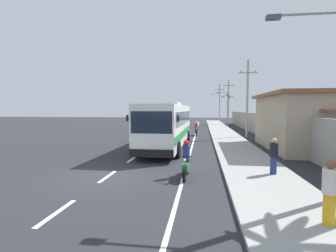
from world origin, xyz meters
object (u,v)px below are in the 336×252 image
Objects in this scene: coach_bus_foreground at (168,124)px; pedestrian_midwalk at (274,155)px; utility_pole_distant at (219,101)px; pedestrian_near_kerb at (330,191)px; palm_second at (228,102)px; motorcycle_beside_bus at (196,130)px; utility_pole_far at (228,102)px; utility_pole_mid at (247,98)px; coach_bus_far_lane at (165,117)px; motorcycle_trailing at (186,162)px.

coach_bus_foreground is 10.02m from pedestrian_midwalk.
coach_bus_foreground is at bearing -98.67° from utility_pole_distant.
pedestrian_near_kerb is 0.27× the size of palm_second.
motorcycle_beside_bus is 0.24× the size of utility_pole_far.
utility_pole_far is 18.71m from utility_pole_distant.
pedestrian_near_kerb is 43.45m from palm_second.
pedestrian_near_kerb is 5.00m from pedestrian_midwalk.
utility_pole_far is (1.31, 34.40, 3.39)m from pedestrian_midwalk.
palm_second is at bearing -13.80° from pedestrian_midwalk.
coach_bus_foreground is at bearing -102.24° from motorcycle_beside_bus.
utility_pole_mid is 0.86× the size of utility_pole_distant.
motorcycle_beside_bus is 22.59m from pedestrian_near_kerb.
coach_bus_far_lane is 15.63m from utility_pole_mid.
motorcycle_beside_bus is 36.43m from utility_pole_distant.
coach_bus_far_lane reaches higher than pedestrian_midwalk.
motorcycle_beside_bus is 0.32× the size of palm_second.
palm_second reaches higher than motorcycle_trailing.
pedestrian_near_kerb reaches higher than pedestrian_midwalk.
motorcycle_trailing is (-0.02, -17.84, 0.00)m from motorcycle_beside_bus.
utility_pole_far is at bearing 74.80° from coach_bus_foreground.
utility_pole_mid is at bearing -89.28° from utility_pole_distant.
palm_second reaches higher than pedestrian_near_kerb.
pedestrian_midwalk is (3.85, -17.25, 0.32)m from motorcycle_beside_bus.
utility_pole_mid is at bearing -16.68° from pedestrian_midwalk.
utility_pole_mid is (5.35, -1.54, 3.57)m from motorcycle_beside_bus.
pedestrian_near_kerb reaches higher than motorcycle_beside_bus.
utility_pole_mid is at bearing -16.11° from motorcycle_beside_bus.
utility_pole_distant is (1.02, 53.10, 4.03)m from pedestrian_midwalk.
coach_bus_foreground is 9.46m from motorcycle_beside_bus.
coach_bus_foreground is 1.53× the size of utility_pole_mid.
coach_bus_far_lane reaches higher than motorcycle_trailing.
utility_pole_mid reaches higher than coach_bus_foreground.
pedestrian_midwalk is 38.47m from palm_second.
motorcycle_beside_bus is at bearing 1.33° from pedestrian_midwalk.
utility_pole_mid is (10.47, -11.36, 2.37)m from coach_bus_far_lane.
utility_pole_mid is 1.33× the size of palm_second.
coach_bus_far_lane is 12.89m from utility_pole_far.
palm_second is (1.71, 43.28, 3.42)m from pedestrian_near_kerb.
motorcycle_trailing is at bearing -98.43° from utility_pole_far.
coach_bus_far_lane is (-3.14, 18.98, -0.02)m from coach_bus_foreground.
motorcycle_trailing is at bearing 87.30° from pedestrian_midwalk.
palm_second is at bearing -87.38° from utility_pole_distant.
utility_pole_distant reaches higher than palm_second.
coach_bus_far_lane is at bearing 100.46° from motorcycle_trailing.
pedestrian_near_kerb is (5.83, -13.09, -0.87)m from coach_bus_foreground.
motorcycle_beside_bus is 1.00× the size of motorcycle_trailing.
motorcycle_trailing is 0.24× the size of utility_pole_far.
utility_pole_distant is (1.03, 58.10, 4.00)m from pedestrian_near_kerb.
pedestrian_near_kerb is 1.03× the size of pedestrian_midwalk.
motorcycle_trailing is (1.97, -8.67, -1.21)m from coach_bus_foreground.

